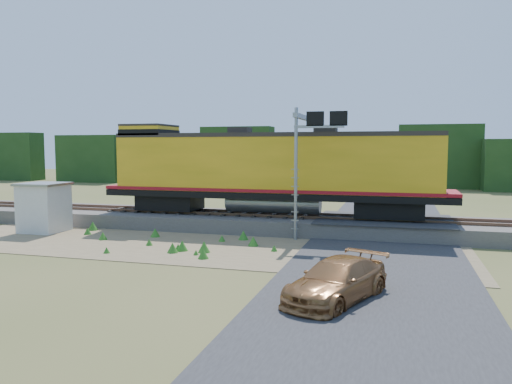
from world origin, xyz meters
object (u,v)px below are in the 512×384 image
(shed, at_px, (44,207))
(signal_gantry, at_px, (310,141))
(locomotive, at_px, (268,169))
(car, at_px, (337,281))

(shed, relative_size, signal_gantry, 0.41)
(locomotive, relative_size, car, 4.49)
(locomotive, xyz_separation_m, signal_gantry, (2.48, -0.65, 1.54))
(locomotive, bearing_deg, shed, -160.03)
(locomotive, distance_m, car, 13.69)
(locomotive, xyz_separation_m, shed, (-11.63, -4.23, -2.07))
(signal_gantry, bearing_deg, car, -76.18)
(car, bearing_deg, signal_gantry, 126.12)
(shed, height_order, car, shed)
(shed, bearing_deg, signal_gantry, 13.34)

